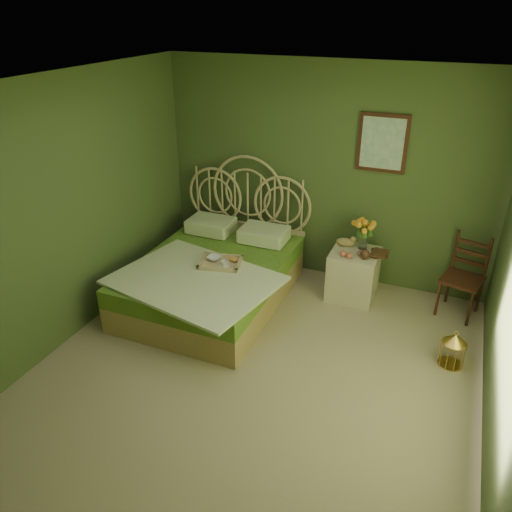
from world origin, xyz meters
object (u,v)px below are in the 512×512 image
at_px(bed, 214,274).
at_px(birdcage, 453,350).
at_px(nightstand, 354,269).
at_px(chair, 464,271).

relative_size(bed, birdcage, 6.69).
height_order(bed, birdcage, bed).
distance_m(nightstand, birdcage, 1.48).
distance_m(chair, birdcage, 1.09).
xyz_separation_m(nightstand, chair, (1.17, 0.16, 0.14)).
relative_size(nightstand, birdcage, 2.92).
bearing_deg(nightstand, chair, 7.57).
height_order(nightstand, birdcage, nightstand).
bearing_deg(chair, nightstand, -157.81).
height_order(bed, nightstand, bed).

